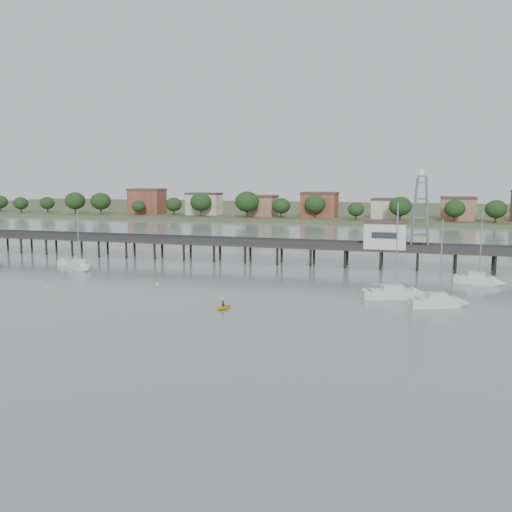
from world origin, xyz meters
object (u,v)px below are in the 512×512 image
Objects in this scene: pier at (264,245)px; sailboat_e at (484,281)px; sailboat_d at (445,302)px; sailboat_c at (402,294)px; white_tender at (67,263)px; lattice_tower at (421,213)px; sailboat_b at (81,267)px; yellow_dinghy at (223,309)px.

sailboat_e is at bearing -17.23° from pier.
sailboat_d is (-6.84, -19.34, -0.00)m from sailboat_e.
white_tender is at bearing 148.50° from sailboat_c.
lattice_tower reaches higher than sailboat_e.
sailboat_d is (3.88, -32.43, -10.46)m from lattice_tower.
lattice_tower reaches higher than white_tender.
sailboat_c reaches higher than sailboat_b.
sailboat_c is (29.48, -28.20, -3.16)m from pier.
sailboat_c reaches higher than sailboat_d.
yellow_dinghy is (-29.28, -9.98, -0.64)m from sailboat_d.
sailboat_c is (-5.90, 4.23, -0.01)m from sailboat_d.
sailboat_e is at bearing 48.87° from sailboat_d.
sailboat_e is 3.32× the size of white_tender.
yellow_dinghy is at bearing -81.82° from pier.
sailboat_b is at bearing 147.12° from sailboat_d.
sailboat_c is 5.19× the size of yellow_dinghy.
pier is 37.07m from sailboat_b.
sailboat_b is (-73.84, -6.02, 0.00)m from sailboat_e.
lattice_tower is at bearing 11.12° from white_tender.
sailboat_d reaches higher than sailboat_b.
sailboat_e is at bearing 0.37° from white_tender.
lattice_tower is at bearing 75.19° from sailboat_d.
sailboat_c reaches higher than pier.
sailboat_e is 46.53m from yellow_dinghy.
sailboat_b reaches higher than yellow_dinghy.
sailboat_b is at bearing -36.91° from white_tender.
pier is at bearing 63.94° from sailboat_b.
pier is 40.85m from white_tender.
lattice_tower is 50.67m from yellow_dinghy.
pier is 11.94× the size of sailboat_e.
lattice_tower is 66.77m from sailboat_b.
sailboat_e is 1.05× the size of sailboat_b.
yellow_dinghy is at bearing 177.19° from sailboat_d.
sailboat_e is 0.97× the size of sailboat_d.
pier is 44.32m from sailboat_e.
sailboat_d is 30.95m from yellow_dinghy.
sailboat_c is (-12.74, -15.11, -0.01)m from sailboat_e.
sailboat_b reaches higher than white_tender.
sailboat_b is 68.31m from sailboat_d.
lattice_tower is at bearing 67.24° from yellow_dinghy.
lattice_tower is 1.30× the size of sailboat_b.
lattice_tower is 1.20× the size of sailboat_d.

